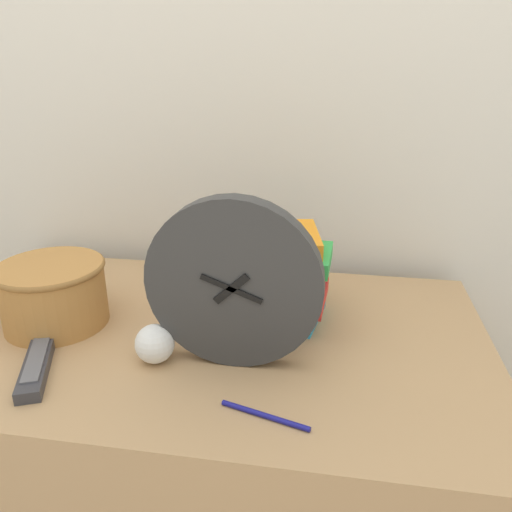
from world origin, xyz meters
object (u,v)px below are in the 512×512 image
at_px(desk_clock, 234,284).
at_px(tv_remote, 38,361).
at_px(pen, 265,416).
at_px(crumpled_paper_ball, 155,344).
at_px(basket, 53,292).
at_px(book_stack, 269,275).

distance_m(desk_clock, tv_remote, 0.35).
bearing_deg(tv_remote, desk_clock, 12.34).
height_order(tv_remote, pen, tv_remote).
bearing_deg(crumpled_paper_ball, tv_remote, -165.06).
bearing_deg(pen, crumpled_paper_ball, 151.03).
distance_m(basket, tv_remote, 0.16).
bearing_deg(tv_remote, crumpled_paper_ball, 14.94).
xyz_separation_m(basket, tv_remote, (0.05, -0.14, -0.06)).
bearing_deg(crumpled_paper_ball, pen, -28.97).
bearing_deg(crumpled_paper_ball, desk_clock, 8.59).
relative_size(basket, tv_remote, 1.02).
xyz_separation_m(desk_clock, book_stack, (0.03, 0.17, -0.05)).
bearing_deg(desk_clock, tv_remote, -167.66).
xyz_separation_m(desk_clock, tv_remote, (-0.32, -0.07, -0.13)).
xyz_separation_m(basket, pen, (0.44, -0.21, -0.06)).
height_order(book_stack, pen, book_stack).
height_order(book_stack, tv_remote, book_stack).
relative_size(book_stack, basket, 1.22).
relative_size(desk_clock, tv_remote, 1.46).
relative_size(basket, pen, 1.51).
relative_size(desk_clock, basket, 1.43).
relative_size(book_stack, tv_remote, 1.24).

